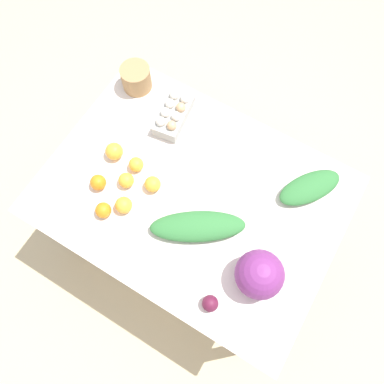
{
  "coord_description": "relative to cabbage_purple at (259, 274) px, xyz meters",
  "views": [
    {
      "loc": [
        0.28,
        -0.48,
        2.23
      ],
      "look_at": [
        0.0,
        0.0,
        0.75
      ],
      "focal_mm": 35.0,
      "sensor_mm": 36.0,
      "label": 1
    }
  ],
  "objects": [
    {
      "name": "ground_plane",
      "position": [
        -0.4,
        0.18,
        -0.82
      ],
      "size": [
        8.0,
        8.0,
        0.0
      ],
      "primitive_type": "plane",
      "color": "#C6B289"
    },
    {
      "name": "dining_table",
      "position": [
        -0.4,
        0.18,
        -0.19
      ],
      "size": [
        1.25,
        0.92,
        0.73
      ],
      "color": "silver",
      "rests_on": "ground_plane"
    },
    {
      "name": "cabbage_purple",
      "position": [
        0.0,
        0.0,
        0.0
      ],
      "size": [
        0.19,
        0.19,
        0.19
      ],
      "primitive_type": "sphere",
      "color": "#7A2D75",
      "rests_on": "dining_table"
    },
    {
      "name": "egg_carton",
      "position": [
        -0.66,
        0.45,
        -0.05
      ],
      "size": [
        0.15,
        0.25,
        0.09
      ],
      "rotation": [
        0.0,
        0.0,
        4.86
      ],
      "color": "#A8A8A3",
      "rests_on": "dining_table"
    },
    {
      "name": "paper_bag",
      "position": [
        -0.9,
        0.52,
        -0.04
      ],
      "size": [
        0.14,
        0.14,
        0.12
      ],
      "primitive_type": "cylinder",
      "color": "#A87F51",
      "rests_on": "dining_table"
    },
    {
      "name": "greens_bunch_chard",
      "position": [
        0.02,
        0.44,
        -0.06
      ],
      "size": [
        0.26,
        0.3,
        0.06
      ],
      "primitive_type": "ellipsoid",
      "rotation": [
        0.0,
        0.0,
        4.1
      ],
      "color": "#337538",
      "rests_on": "dining_table"
    },
    {
      "name": "greens_bunch_dandelion",
      "position": [
        -0.3,
        0.06,
        -0.06
      ],
      "size": [
        0.4,
        0.32,
        0.07
      ],
      "primitive_type": "ellipsoid",
      "rotation": [
        0.0,
        0.0,
        0.57
      ],
      "color": "#337538",
      "rests_on": "dining_table"
    },
    {
      "name": "beet_root",
      "position": [
        -0.11,
        -0.18,
        -0.06
      ],
      "size": [
        0.06,
        0.06,
        0.06
      ],
      "primitive_type": "sphere",
      "color": "#5B1933",
      "rests_on": "dining_table"
    },
    {
      "name": "orange_0",
      "position": [
        -0.67,
        0.16,
        -0.06
      ],
      "size": [
        0.06,
        0.06,
        0.06
      ],
      "primitive_type": "sphere",
      "color": "#F9A833",
      "rests_on": "dining_table"
    },
    {
      "name": "orange_1",
      "position": [
        -0.66,
        0.08,
        -0.06
      ],
      "size": [
        0.07,
        0.07,
        0.07
      ],
      "primitive_type": "sphere",
      "color": "#F9A833",
      "rests_on": "dining_table"
    },
    {
      "name": "orange_2",
      "position": [
        -0.67,
        -0.08,
        -0.06
      ],
      "size": [
        0.07,
        0.07,
        0.07
      ],
      "primitive_type": "sphere",
      "color": "orange",
      "rests_on": "dining_table"
    },
    {
      "name": "orange_3",
      "position": [
        -0.61,
        -0.02,
        -0.06
      ],
      "size": [
        0.07,
        0.07,
        0.07
      ],
      "primitive_type": "sphere",
      "color": "#F9A833",
      "rests_on": "dining_table"
    },
    {
      "name": "orange_4",
      "position": [
        -0.76,
        0.01,
        -0.06
      ],
      "size": [
        0.07,
        0.07,
        0.07
      ],
      "primitive_type": "sphere",
      "color": "orange",
      "rests_on": "dining_table"
    },
    {
      "name": "orange_5",
      "position": [
        -0.78,
        0.16,
        -0.05
      ],
      "size": [
        0.08,
        0.08,
        0.08
      ],
      "primitive_type": "sphere",
      "color": "#F9A833",
      "rests_on": "dining_table"
    },
    {
      "name": "orange_6",
      "position": [
        -0.55,
        0.12,
        -0.06
      ],
      "size": [
        0.07,
        0.07,
        0.07
      ],
      "primitive_type": "sphere",
      "color": "#F9A833",
      "rests_on": "dining_table"
    }
  ]
}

